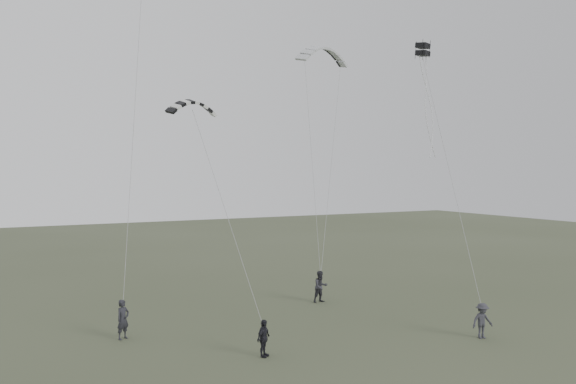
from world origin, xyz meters
name	(u,v)px	position (x,y,z in m)	size (l,w,h in m)	color
ground	(337,347)	(0.00, 0.00, 0.00)	(140.00, 140.00, 0.00)	#3C432D
flyer_left	(123,319)	(-8.56, 5.81, 0.96)	(0.70, 0.46, 1.92)	black
flyer_right	(321,287)	(3.92, 8.02, 0.98)	(0.95, 0.74, 1.96)	#28272D
flyer_center	(264,338)	(-3.61, 0.29, 0.82)	(0.96, 0.40, 1.64)	black
flyer_far	(482,321)	(7.02, -2.15, 0.86)	(1.12, 0.64, 1.73)	#2D2D34
kite_pale_large	(323,48)	(7.62, 13.94, 17.29)	(4.44, 1.00, 1.79)	#B4B7BA
kite_striped	(192,102)	(-5.15, 5.36, 11.62)	(2.58, 0.64, 1.05)	black
kite_box	(423,50)	(8.41, 3.93, 15.30)	(0.66, 0.66, 0.72)	black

